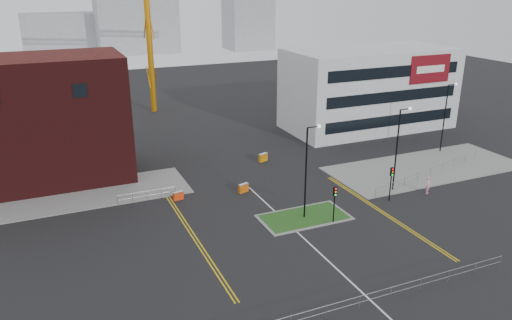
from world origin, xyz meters
The scene contains 27 objects.
ground centered at (0.00, 0.00, 0.00)m, with size 200.00×200.00×0.00m, color black.
pavement_left centered at (-20.00, 22.00, 0.06)m, with size 28.00×8.00×0.12m, color slate.
pavement_right centered at (22.00, 14.00, 0.06)m, with size 24.00×10.00×0.12m, color slate.
island_kerb centered at (2.00, 8.00, 0.04)m, with size 8.60×4.60×0.08m, color slate.
grass_island centered at (2.00, 8.00, 0.06)m, with size 8.00×4.00×0.12m, color #1D4C19.
brick_building centered at (-22.97, 28.00, 6.85)m, with size 24.20×10.07×14.24m.
office_block centered at (26.01, 31.97, 6.00)m, with size 25.00×12.20×12.00m.
streetlamp_island centered at (2.22, 8.00, 5.41)m, with size 1.46×0.36×9.18m.
streetlamp_right_near centered at (14.22, 10.00, 5.41)m, with size 1.46×0.36×9.18m.
streetlamp_right_far centered at (28.22, 18.00, 5.41)m, with size 1.46×0.36×9.18m.
traffic_light_island centered at (4.00, 5.98, 2.57)m, with size 0.28×0.33×3.65m.
traffic_light_right centered at (12.00, 7.98, 2.57)m, with size 0.28×0.33×3.65m.
railing_front centered at (0.00, -6.00, 0.78)m, with size 24.05×0.05×1.10m.
railing_left centered at (-11.00, 18.00, 0.74)m, with size 6.05×0.05×1.10m.
railing_right centered at (20.50, 11.50, 0.78)m, with size 19.05×5.05×1.10m.
centre_line centered at (0.00, 2.00, 0.01)m, with size 0.15×30.00×0.01m, color silver.
yellow_left_a centered at (-9.00, 10.00, 0.01)m, with size 0.12×24.00×0.01m, color gold.
yellow_left_b centered at (-8.70, 10.00, 0.01)m, with size 0.12×24.00×0.01m, color gold.
yellow_right_a centered at (9.50, 6.00, 0.01)m, with size 0.12×20.00×0.01m, color gold.
yellow_right_b centered at (9.80, 6.00, 0.01)m, with size 0.12×20.00×0.01m, color gold.
skyline_b centered at (10.00, 130.00, 8.00)m, with size 24.00×12.00×16.00m, color gray.
skyline_c centered at (45.00, 125.00, 14.00)m, with size 14.00×12.00×28.00m, color gray.
skyline_d centered at (-8.00, 140.00, 6.00)m, with size 30.00×12.00×12.00m, color gray.
pedestrian centered at (16.90, 7.85, 0.96)m, with size 0.70×0.46×1.92m, color #F7A0B8.
barrier_left centered at (-8.00, 16.88, 0.49)m, with size 1.12×0.57×0.90m.
barrier_mid centered at (-1.06, 16.00, 0.52)m, with size 1.21×0.72×0.97m.
barrier_right centered at (4.87, 24.00, 0.56)m, with size 1.30×0.81×1.04m.
Camera 1 is at (-19.49, -29.78, 21.55)m, focal length 35.00 mm.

